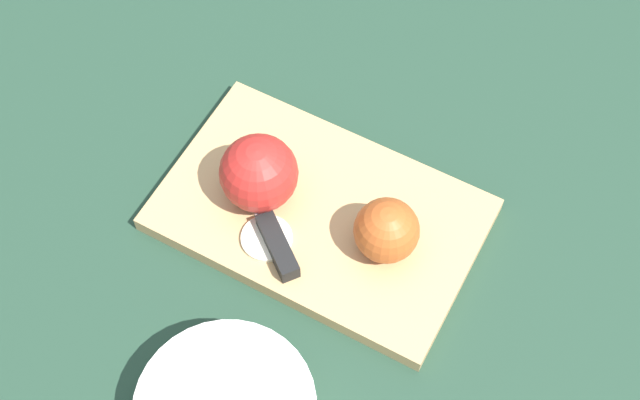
% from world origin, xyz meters
% --- Properties ---
extents(ground_plane, '(4.00, 4.00, 0.00)m').
position_xyz_m(ground_plane, '(0.00, 0.00, 0.00)').
color(ground_plane, '#1E3828').
extents(cutting_board, '(0.32, 0.20, 0.02)m').
position_xyz_m(cutting_board, '(0.00, 0.00, 0.01)').
color(cutting_board, tan).
rests_on(cutting_board, ground_plane).
extents(apple_half_left, '(0.06, 0.06, 0.06)m').
position_xyz_m(apple_half_left, '(-0.08, 0.01, 0.05)').
color(apple_half_left, '#AD4C1E').
rests_on(apple_half_left, cutting_board).
extents(apple_half_right, '(0.08, 0.08, 0.08)m').
position_xyz_m(apple_half_right, '(0.06, 0.01, 0.06)').
color(apple_half_right, red).
rests_on(apple_half_right, cutting_board).
extents(knife, '(0.14, 0.11, 0.02)m').
position_xyz_m(knife, '(0.02, 0.05, 0.03)').
color(knife, silver).
rests_on(knife, cutting_board).
extents(apple_slice, '(0.05, 0.05, 0.00)m').
position_xyz_m(apple_slice, '(0.03, 0.05, 0.02)').
color(apple_slice, '#EFE5C6').
rests_on(apple_slice, cutting_board).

